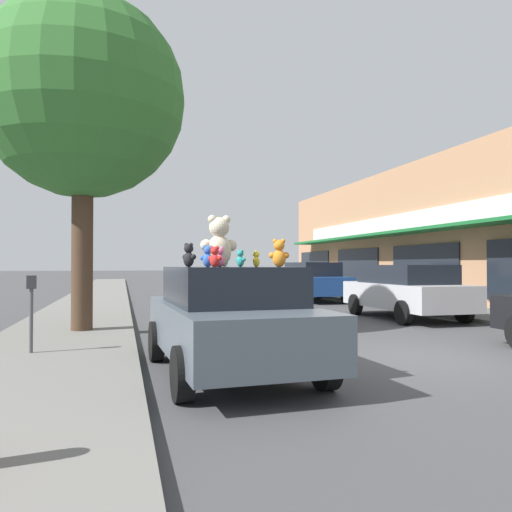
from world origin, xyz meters
TOP-DOWN VIEW (x-y plane):
  - ground_plane at (0.00, 0.00)m, footprint 260.00×260.00m
  - sidewalk_near at (-5.83, 0.00)m, footprint 2.79×90.00m
  - plush_art_car at (-3.19, -0.42)m, footprint 2.15×4.20m
  - teddy_bear_giant at (-3.33, -0.33)m, footprint 0.56×0.35m
  - teddy_bear_white at (-3.10, 0.42)m, footprint 0.19×0.24m
  - teddy_bear_yellow at (-2.77, -0.32)m, footprint 0.15×0.17m
  - teddy_bear_pink at (-3.48, -1.15)m, footprint 0.20×0.16m
  - teddy_bear_blue at (-3.58, -0.85)m, footprint 0.22×0.16m
  - teddy_bear_teal at (-2.87, 0.27)m, footprint 0.17×0.20m
  - teddy_bear_orange at (-2.71, -1.27)m, footprint 0.28×0.19m
  - teddy_bear_red at (-3.57, -1.27)m, footprint 0.18×0.18m
  - teddy_bear_black at (-3.81, -0.59)m, footprint 0.21×0.24m
  - parked_car_far_center at (3.31, 5.46)m, footprint 2.04×4.48m
  - parked_car_far_right at (3.31, 12.87)m, footprint 2.02×4.65m
  - street_tree at (-5.56, 4.23)m, footprint 4.52×4.52m
  - parking_meter at (-6.14, 1.42)m, footprint 0.14×0.10m

SIDE VIEW (x-z plane):
  - ground_plane at x=0.00m, z-range 0.00..0.00m
  - sidewalk_near at x=-5.83m, z-range 0.00..0.12m
  - plush_art_car at x=-3.19m, z-range 0.04..1.58m
  - parked_car_far_center at x=3.31m, z-range 0.06..1.62m
  - parked_car_far_right at x=3.31m, z-range 0.04..1.71m
  - parking_meter at x=-6.14m, z-range 0.30..1.57m
  - teddy_bear_yellow at x=-2.77m, z-range 1.54..1.78m
  - teddy_bear_pink at x=-3.48m, z-range 1.54..1.80m
  - teddy_bear_red at x=-3.57m, z-range 1.54..1.80m
  - teddy_bear_teal at x=-2.87m, z-range 1.54..1.81m
  - teddy_bear_blue at x=-3.58m, z-range 1.53..1.83m
  - teddy_bear_white at x=-3.10m, z-range 1.53..1.85m
  - teddy_bear_black at x=-3.81m, z-range 1.53..1.87m
  - teddy_bear_orange at x=-2.71m, z-range 1.53..1.90m
  - teddy_bear_giant at x=-3.33m, z-range 1.53..2.28m
  - street_tree at x=-5.56m, z-range 1.57..9.03m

